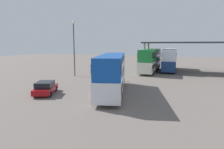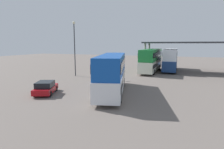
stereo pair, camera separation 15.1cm
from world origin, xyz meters
name	(u,v)px [view 2 (the right image)]	position (x,y,z in m)	size (l,w,h in m)	color
ground_plane	(113,102)	(0.00, 0.00, 0.00)	(140.00, 140.00, 0.00)	#6A605A
double_decker_main	(112,72)	(-1.23, 2.95, 2.25)	(5.26, 11.03, 4.09)	silver
parked_hatchback	(46,88)	(-7.56, -0.08, 0.67)	(3.05, 4.04, 1.35)	maroon
double_decker_near_canopy	(151,59)	(-0.14, 20.38, 2.34)	(2.55, 11.59, 4.26)	silver
double_decker_mid_row	(170,59)	(3.14, 23.31, 2.34)	(2.86, 10.74, 4.26)	navy
depot_canopy	(204,44)	(8.86, 22.22, 5.27)	(21.59, 6.76, 5.62)	#33353A
lamppost_tall	(74,43)	(-10.93, 10.97, 5.45)	(0.44, 0.44, 8.81)	#33353A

